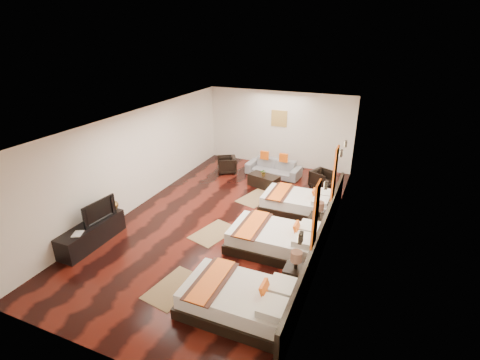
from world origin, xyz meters
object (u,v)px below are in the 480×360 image
at_px(nightstand_a, 295,275).
at_px(coffee_table, 264,181).
at_px(bed_far, 298,203).
at_px(armchair_right, 322,179).
at_px(table_plant, 264,173).
at_px(nightstand_b, 318,222).
at_px(bed_near, 240,300).
at_px(figurine, 111,204).
at_px(tv, 97,210).
at_px(armchair_left, 227,165).
at_px(bed_mid, 276,239).
at_px(tv_console, 92,234).
at_px(book, 73,234).
at_px(sofa, 274,168).

bearing_deg(nightstand_a, coffee_table, 116.40).
relative_size(bed_far, armchair_right, 3.08).
bearing_deg(table_plant, nightstand_b, -44.39).
bearing_deg(bed_near, figurine, 160.96).
bearing_deg(bed_near, tv, 167.47).
bearing_deg(bed_near, armchair_right, 87.21).
xyz_separation_m(bed_far, armchair_left, (-3.14, 1.91, 0.04)).
xyz_separation_m(nightstand_a, armchair_right, (-0.44, 5.17, -0.00)).
height_order(nightstand_a, figurine, figurine).
distance_m(bed_mid, nightstand_a, 1.35).
distance_m(bed_near, nightstand_b, 3.40).
relative_size(tv_console, armchair_right, 2.77).
height_order(nightstand_b, tv_console, nightstand_b).
bearing_deg(armchair_right, tv, 165.05).
bearing_deg(table_plant, tv, -120.35).
bearing_deg(tv_console, nightstand_b, 27.87).
bearing_deg(book, armchair_left, 80.03).
bearing_deg(coffee_table, bed_far, -40.27).
bearing_deg(book, bed_mid, 25.51).
relative_size(bed_far, figurine, 5.30).
relative_size(figurine, sofa, 0.20).
bearing_deg(nightstand_a, armchair_right, 94.92).
bearing_deg(table_plant, figurine, -123.99).
distance_m(nightstand_a, table_plant, 4.96).
bearing_deg(nightstand_b, sofa, 124.15).
height_order(bed_near, coffee_table, bed_near).
relative_size(bed_mid, book, 7.73).
bearing_deg(tv, bed_near, -97.58).
distance_m(figurine, armchair_right, 6.58).
relative_size(bed_near, table_plant, 8.86).
xyz_separation_m(bed_mid, armchair_right, (0.30, 4.04, 0.01)).
distance_m(bed_far, table_plant, 1.91).
xyz_separation_m(book, figurine, (0.00, 1.27, 0.18)).
xyz_separation_m(bed_mid, armchair_left, (-3.14, 4.02, 0.02)).
relative_size(nightstand_b, armchair_right, 1.36).
relative_size(bed_far, book, 7.14).
height_order(tv_console, sofa, sofa).
bearing_deg(figurine, armchair_left, 77.45).
height_order(figurine, armchair_left, figurine).
distance_m(bed_near, bed_mid, 2.18).
bearing_deg(armchair_right, tv_console, 165.90).
height_order(bed_near, armchair_left, bed_near).
relative_size(nightstand_a, armchair_left, 1.29).
xyz_separation_m(bed_near, book, (-4.20, 0.18, 0.29)).
height_order(nightstand_b, tv, tv).
xyz_separation_m(figurine, table_plant, (2.72, 4.04, -0.22)).
distance_m(bed_near, figurine, 4.46).
bearing_deg(armchair_left, armchair_right, 59.89).
height_order(bed_far, armchair_left, bed_far).
xyz_separation_m(bed_near, tv_console, (-4.20, 0.70, -0.00)).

